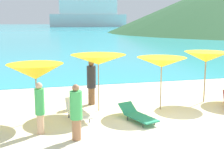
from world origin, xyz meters
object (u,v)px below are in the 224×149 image
(umbrella_1, at_px, (35,72))
(umbrella_4, at_px, (206,57))
(lounge_chair_3, at_px, (78,111))
(cruise_ship, at_px, (88,14))
(umbrella_2, at_px, (98,60))
(beachgoer_1, at_px, (91,81))
(lounge_chair_0, at_px, (138,115))
(beachgoer_2, at_px, (40,107))
(umbrella_3, at_px, (162,62))
(beachgoer_0, at_px, (76,111))

(umbrella_1, height_order, umbrella_4, umbrella_4)
(lounge_chair_3, xyz_separation_m, cruise_ship, (35.03, 201.08, 8.35))
(umbrella_2, bearing_deg, umbrella_4, 2.24)
(lounge_chair_3, height_order, beachgoer_1, beachgoer_1)
(umbrella_2, distance_m, lounge_chair_0, 2.62)
(umbrella_2, xyz_separation_m, umbrella_4, (4.76, 0.19, -0.05))
(beachgoer_1, height_order, cruise_ship, cruise_ship)
(beachgoer_1, height_order, beachgoer_2, beachgoer_1)
(umbrella_3, height_order, beachgoer_0, umbrella_3)
(umbrella_1, distance_m, umbrella_2, 2.46)
(cruise_ship, bearing_deg, umbrella_4, -96.51)
(umbrella_2, bearing_deg, umbrella_3, -9.41)
(umbrella_4, bearing_deg, lounge_chair_3, -170.36)
(cruise_ship, bearing_deg, lounge_chair_3, -98.06)
(umbrella_4, relative_size, beachgoer_1, 1.18)
(umbrella_2, height_order, umbrella_4, umbrella_2)
(umbrella_2, relative_size, beachgoer_1, 1.21)
(lounge_chair_0, distance_m, beachgoer_1, 2.93)
(lounge_chair_0, bearing_deg, cruise_ship, 62.40)
(beachgoer_1, bearing_deg, cruise_ship, 46.47)
(lounge_chair_0, relative_size, cruise_ship, 0.03)
(lounge_chair_3, bearing_deg, umbrella_4, 0.52)
(umbrella_3, bearing_deg, beachgoer_2, -161.93)
(lounge_chair_0, bearing_deg, umbrella_1, 147.11)
(beachgoer_2, bearing_deg, umbrella_1, 39.62)
(beachgoer_0, bearing_deg, umbrella_4, -41.84)
(lounge_chair_0, relative_size, lounge_chair_3, 1.19)
(umbrella_3, height_order, beachgoer_1, umbrella_3)
(umbrella_1, distance_m, umbrella_3, 4.82)
(umbrella_1, distance_m, umbrella_4, 7.17)
(umbrella_1, bearing_deg, umbrella_3, 2.90)
(umbrella_1, xyz_separation_m, lounge_chair_0, (3.45, -0.90, -1.56))
(umbrella_4, relative_size, cruise_ship, 0.04)
(beachgoer_1, bearing_deg, beachgoer_0, -140.70)
(beachgoer_2, bearing_deg, lounge_chair_3, -13.17)
(beachgoer_0, bearing_deg, lounge_chair_0, -40.84)
(beachgoer_1, bearing_deg, umbrella_3, -63.08)
(lounge_chair_0, height_order, beachgoer_2, beachgoer_2)
(umbrella_1, xyz_separation_m, beachgoer_1, (2.26, 1.67, -0.79))
(beachgoer_0, height_order, beachgoer_1, beachgoer_1)
(umbrella_1, bearing_deg, beachgoer_0, -61.52)
(lounge_chair_3, height_order, beachgoer_0, beachgoer_0)
(beachgoer_2, distance_m, cruise_ship, 205.63)
(umbrella_4, height_order, beachgoer_1, umbrella_4)
(umbrella_3, xyz_separation_m, cruise_ship, (31.64, 200.70, 6.72))
(umbrella_1, height_order, umbrella_3, umbrella_3)
(umbrella_3, relative_size, beachgoer_2, 1.28)
(umbrella_3, xyz_separation_m, lounge_chair_3, (-3.39, -0.38, -1.63))
(lounge_chair_3, bearing_deg, umbrella_3, -2.78)
(umbrella_3, xyz_separation_m, lounge_chair_0, (-1.36, -1.14, -1.69))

